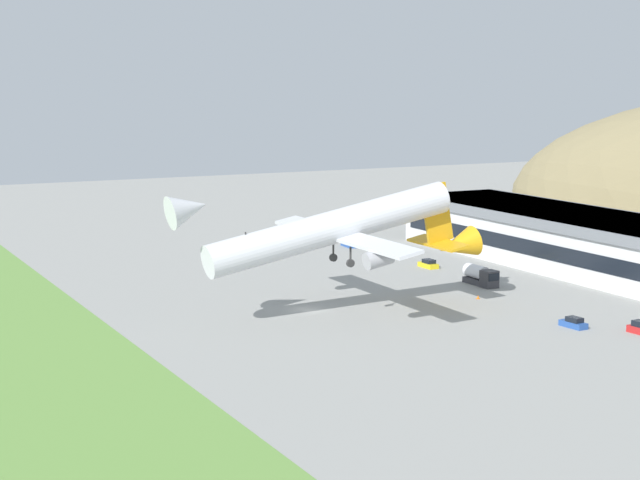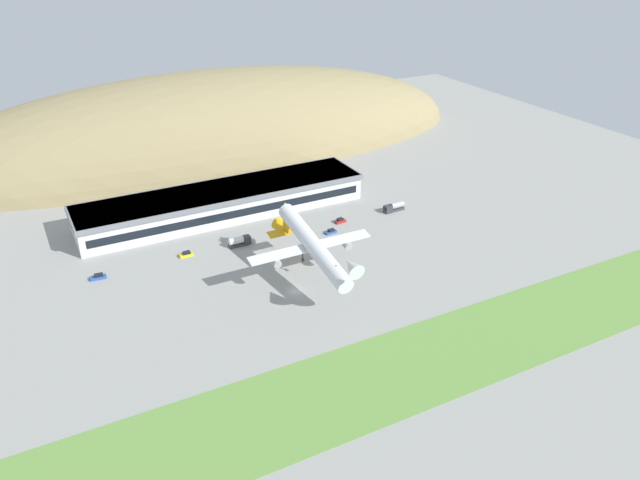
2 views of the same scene
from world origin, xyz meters
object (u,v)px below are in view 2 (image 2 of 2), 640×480
object	(u,v)px
fuel_truck	(240,241)
service_car_3	(98,277)
box_truck	(394,207)
terminal_building	(223,200)
service_car_0	(331,232)
service_car_1	(340,221)
cargo_airplane	(312,245)
traffic_cone_0	(273,247)
service_car_2	(186,254)

from	to	relation	value
fuel_truck	service_car_3	bearing A→B (deg)	-179.61
box_truck	terminal_building	bearing A→B (deg)	155.06
service_car_0	service_car_1	distance (m)	8.67
cargo_airplane	traffic_cone_0	distance (m)	27.28
cargo_airplane	fuel_truck	size ratio (longest dim) A/B	6.66
service_car_2	fuel_truck	distance (m)	17.03
service_car_2	terminal_building	bearing A→B (deg)	48.44
cargo_airplane	service_car_0	xyz separation A→B (m)	(19.69, 25.12, -11.63)
box_truck	cargo_airplane	bearing A→B (deg)	-147.75
cargo_airplane	box_truck	xyz separation A→B (m)	(47.74, 30.12, -10.74)
service_car_0	fuel_truck	size ratio (longest dim) A/B	0.56
service_car_0	fuel_truck	bearing A→B (deg)	168.69
service_car_1	box_truck	bearing A→B (deg)	-1.45
service_car_0	service_car_2	world-z (taller)	service_car_2
service_car_3	fuel_truck	world-z (taller)	fuel_truck
terminal_building	service_car_0	size ratio (longest dim) A/B	24.91
fuel_truck	box_truck	world-z (taller)	box_truck
box_truck	traffic_cone_0	bearing A→B (deg)	-173.44
fuel_truck	traffic_cone_0	world-z (taller)	fuel_truck
service_car_1	traffic_cone_0	size ratio (longest dim) A/B	6.55
terminal_building	service_car_0	bearing A→B (deg)	-49.26
service_car_0	service_car_1	world-z (taller)	service_car_1
terminal_building	service_car_2	world-z (taller)	terminal_building
service_car_0	fuel_truck	distance (m)	30.05
fuel_truck	service_car_0	bearing A→B (deg)	-11.31
box_truck	service_car_3	bearing A→B (deg)	179.66
service_car_1	box_truck	size ratio (longest dim) A/B	0.48
service_car_1	service_car_2	size ratio (longest dim) A/B	0.93
traffic_cone_0	cargo_airplane	bearing A→B (deg)	-87.35
terminal_building	service_car_3	size ratio (longest dim) A/B	21.81
service_car_1	service_car_0	bearing A→B (deg)	-140.25
box_truck	traffic_cone_0	size ratio (longest dim) A/B	13.65
service_car_2	fuel_truck	xyz separation A→B (m)	(16.97, -1.11, 0.88)
traffic_cone_0	box_truck	bearing A→B (deg)	6.56
cargo_airplane	box_truck	world-z (taller)	cargo_airplane
cargo_airplane	service_car_1	distance (m)	42.04
terminal_building	box_truck	distance (m)	59.66
service_car_0	service_car_1	xyz separation A→B (m)	(6.66, 5.54, 0.10)
service_car_1	terminal_building	bearing A→B (deg)	143.00
service_car_2	box_truck	distance (m)	74.50
terminal_building	box_truck	xyz separation A→B (m)	(53.98, -25.11, -3.83)
cargo_airplane	service_car_1	size ratio (longest dim) A/B	12.44
service_car_3	fuel_truck	distance (m)	43.20
box_truck	traffic_cone_0	xyz separation A→B (m)	(-48.88, -5.62, -1.20)
terminal_building	traffic_cone_0	bearing A→B (deg)	-80.56
service_car_0	service_car_1	bearing A→B (deg)	39.75
service_car_0	traffic_cone_0	bearing A→B (deg)	-178.31
service_car_1	fuel_truck	world-z (taller)	fuel_truck
box_truck	service_car_0	bearing A→B (deg)	-169.89
terminal_building	cargo_airplane	world-z (taller)	cargo_airplane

